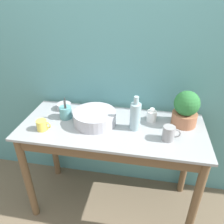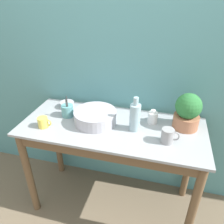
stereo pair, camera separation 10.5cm
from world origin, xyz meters
name	(u,v)px [view 1 (the left image)]	position (x,y,z in m)	size (l,w,h in m)	color
wall_back	(120,68)	(0.00, 0.66, 1.20)	(6.00, 0.05, 2.40)	teal
counter_table	(111,146)	(0.00, 0.28, 0.68)	(1.40, 0.60, 0.86)	brown
potted_plant	(186,109)	(0.53, 0.42, 0.99)	(0.19, 0.19, 0.27)	#A36647
bowl_wash_large	(95,117)	(-0.14, 0.32, 0.91)	(0.33, 0.33, 0.10)	#A8A8B2
bottle_tall	(135,116)	(0.17, 0.29, 0.97)	(0.08, 0.08, 0.26)	#93B2BC
bottle_short	(152,116)	(0.29, 0.43, 0.90)	(0.08, 0.08, 0.11)	white
mug_yellow	(42,125)	(-0.49, 0.15, 0.90)	(0.11, 0.08, 0.08)	#E5CC4C
mug_grey	(169,133)	(0.41, 0.20, 0.91)	(0.12, 0.08, 0.10)	gray
bowl_small_steel	(64,106)	(-0.46, 0.49, 0.88)	(0.12, 0.12, 0.05)	#A8A8B2
utensil_cup	(66,112)	(-0.38, 0.35, 0.91)	(0.10, 0.10, 0.19)	#569399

